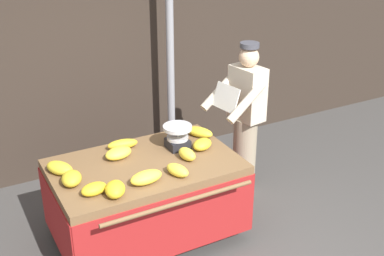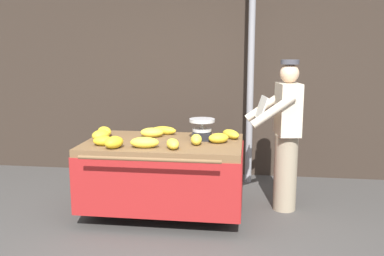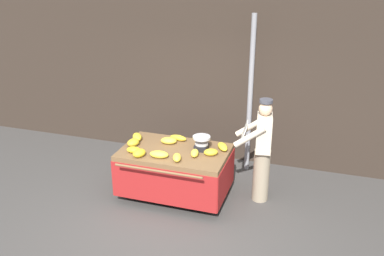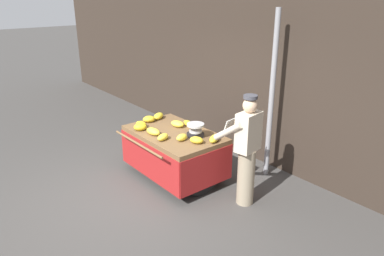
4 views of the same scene
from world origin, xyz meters
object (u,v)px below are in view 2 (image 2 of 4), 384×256
object	(u,v)px
vendor_person	(286,135)
banana_bunch_10	(196,140)
weighing_scale	(202,129)
banana_bunch_7	(145,142)
banana_bunch_5	(104,131)
banana_bunch_8	(173,144)
banana_bunch_0	(219,138)
banana_bunch_6	(101,135)
banana_bunch_9	(114,142)
banana_bunch_4	(164,130)
banana_cart	(164,161)
street_pole	(250,80)
banana_bunch_2	(152,132)
banana_bunch_3	(231,134)
banana_bunch_1	(104,141)

from	to	relation	value
vendor_person	banana_bunch_10	bearing A→B (deg)	-154.14
weighing_scale	banana_bunch_10	distance (m)	0.26
banana_bunch_7	banana_bunch_5	bearing A→B (deg)	139.65
banana_bunch_8	banana_bunch_0	bearing A→B (deg)	37.42
banana_bunch_6	banana_bunch_10	bearing A→B (deg)	-3.66
weighing_scale	banana_bunch_9	size ratio (longest dim) A/B	1.26
banana_bunch_10	weighing_scale	bearing A→B (deg)	82.93
banana_bunch_0	vendor_person	xyz separation A→B (m)	(0.73, 0.35, -0.02)
banana_bunch_4	banana_bunch_5	size ratio (longest dim) A/B	1.07
banana_bunch_7	vendor_person	bearing A→B (deg)	24.75
banana_cart	banana_bunch_0	bearing A→B (deg)	-0.78
banana_bunch_4	banana_bunch_6	xyz separation A→B (m)	(-0.62, -0.42, 0.01)
banana_bunch_5	banana_bunch_6	world-z (taller)	banana_bunch_6
street_pole	banana_bunch_2	distance (m)	1.66
banana_bunch_6	banana_bunch_9	bearing A→B (deg)	-52.71
banana_bunch_8	street_pole	bearing A→B (deg)	65.53
banana_bunch_3	banana_bunch_0	bearing A→B (deg)	-114.12
banana_bunch_5	banana_bunch_4	bearing A→B (deg)	15.96
street_pole	banana_bunch_6	xyz separation A→B (m)	(-1.62, -1.39, -0.52)
banana_cart	banana_bunch_5	world-z (taller)	banana_bunch_5
banana_bunch_0	banana_bunch_3	size ratio (longest dim) A/B	0.75
banana_bunch_2	banana_bunch_7	world-z (taller)	banana_bunch_7
weighing_scale	banana_bunch_4	world-z (taller)	weighing_scale
banana_bunch_9	banana_bunch_10	size ratio (longest dim) A/B	1.06
banana_bunch_6	banana_bunch_5	bearing A→B (deg)	99.67
banana_bunch_2	banana_bunch_8	bearing A→B (deg)	-57.98
banana_cart	banana_bunch_10	distance (m)	0.48
banana_bunch_9	banana_bunch_5	bearing A→B (deg)	117.54
banana_cart	banana_bunch_4	size ratio (longest dim) A/B	5.82
banana_cart	banana_bunch_9	size ratio (longest dim) A/B	7.71
weighing_scale	banana_bunch_3	distance (m)	0.34
banana_bunch_1	banana_bunch_5	world-z (taller)	banana_bunch_5
banana_bunch_2	vendor_person	size ratio (longest dim) A/B	0.15
banana_bunch_1	banana_bunch_9	size ratio (longest dim) A/B	0.99
banana_bunch_0	banana_bunch_10	distance (m)	0.25
banana_bunch_0	banana_bunch_2	world-z (taller)	banana_bunch_2
banana_cart	banana_bunch_8	size ratio (longest dim) A/B	7.24
street_pole	weighing_scale	world-z (taller)	street_pole
street_pole	banana_bunch_9	world-z (taller)	street_pole
banana_bunch_6	banana_bunch_8	world-z (taller)	banana_bunch_6
banana_bunch_5	banana_bunch_10	world-z (taller)	banana_bunch_10
banana_bunch_3	vendor_person	bearing A→B (deg)	7.70
street_pole	banana_bunch_3	xyz separation A→B (m)	(-0.21, -1.08, -0.53)
banana_bunch_2	banana_bunch_6	distance (m)	0.57
banana_cart	banana_bunch_10	bearing A→B (deg)	-18.24
banana_bunch_0	banana_bunch_1	size ratio (longest dim) A/B	1.00
banana_bunch_1	banana_bunch_10	distance (m)	0.96
banana_bunch_1	banana_bunch_4	xyz separation A→B (m)	(0.50, 0.66, -0.00)
banana_bunch_2	banana_bunch_10	bearing A→B (deg)	-30.53
banana_bunch_5	vendor_person	world-z (taller)	vendor_person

